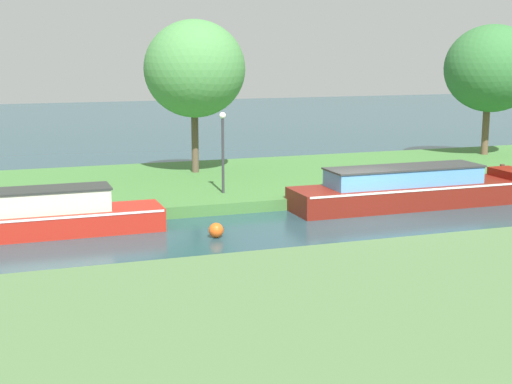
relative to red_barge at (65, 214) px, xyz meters
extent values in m
plane|color=#23434B|center=(9.74, -1.20, -0.59)|extent=(120.00, 120.00, 0.00)
cube|color=#417537|center=(9.74, 5.80, -0.39)|extent=(72.00, 10.00, 0.40)
cube|color=#B12217|center=(0.13, 0.00, -0.23)|extent=(5.70, 1.68, 0.72)
cube|color=white|center=(0.13, 0.00, 0.09)|extent=(5.59, 1.71, 0.07)
cube|color=beige|center=(-0.32, 0.00, 0.46)|extent=(3.33, 1.27, 0.67)
cube|color=#2C2F2C|center=(-0.32, 0.00, 0.83)|extent=(3.43, 1.34, 0.06)
cube|color=maroon|center=(12.34, 0.00, -0.18)|extent=(9.33, 1.98, 0.82)
cube|color=white|center=(12.34, 0.00, 0.19)|extent=(9.14, 2.01, 0.07)
cube|color=#5493C9|center=(11.88, 0.00, 0.52)|extent=(5.72, 1.51, 0.59)
cube|color=#313231|center=(11.88, 0.00, 0.85)|extent=(5.82, 1.59, 0.06)
cube|color=maroon|center=(16.51, 0.00, 0.38)|extent=(0.99, 1.67, 0.30)
cylinder|color=brown|center=(6.12, 7.59, 1.45)|extent=(0.30, 0.30, 3.28)
ellipsoid|color=#498846|center=(6.12, 7.48, 4.20)|extent=(4.22, 4.54, 4.07)
cylinder|color=brown|center=(21.24, 8.13, 1.36)|extent=(0.34, 0.34, 3.10)
ellipsoid|color=#346F36|center=(21.24, 7.92, 4.08)|extent=(4.61, 4.61, 4.26)
cylinder|color=#333338|center=(5.89, 2.68, 1.17)|extent=(0.10, 0.10, 2.73)
sphere|color=white|center=(5.89, 2.68, 2.66)|extent=(0.24, 0.24, 0.24)
cylinder|color=#46372C|center=(14.05, 1.40, 0.23)|extent=(0.20, 0.20, 0.84)
cylinder|color=#523025|center=(17.16, 1.40, 0.15)|extent=(0.19, 0.19, 0.68)
sphere|color=#E55919|center=(4.24, -2.06, -0.36)|extent=(0.45, 0.45, 0.45)
camera|label=1|loc=(-1.76, -22.92, 4.99)|focal=51.91mm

